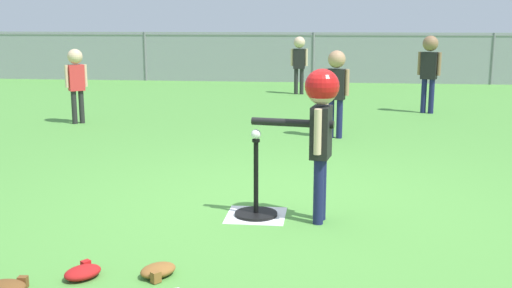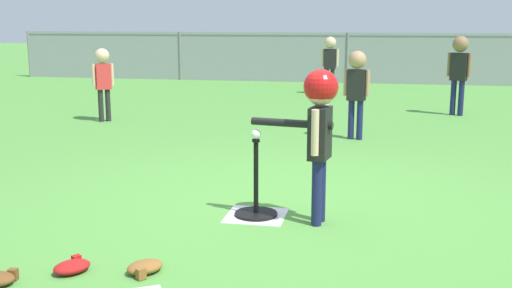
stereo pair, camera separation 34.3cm
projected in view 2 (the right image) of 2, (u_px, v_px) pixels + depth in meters
The scene contains 12 objects.
ground_plane at pixel (283, 207), 4.85m from camera, with size 60.00×60.00×0.00m, color #51933D.
home_plate at pixel (256, 215), 4.63m from camera, with size 0.44×0.44×0.01m, color white.
batting_tee at pixel (256, 205), 4.61m from camera, with size 0.32×0.32×0.59m.
baseball_on_tee at pixel (256, 134), 4.50m from camera, with size 0.07×0.07×0.07m, color white.
batter_child at pixel (319, 115), 4.31m from camera, with size 0.63×0.31×1.11m.
fielder_deep_center at pixel (330, 58), 11.88m from camera, with size 0.33×0.22×1.12m.
fielder_deep_right at pixel (103, 75), 8.76m from camera, with size 0.26×0.22×1.04m.
fielder_near_left at pixel (459, 65), 9.30m from camera, with size 0.34×0.24×1.20m.
fielder_deep_left at pixel (357, 83), 7.43m from camera, with size 0.32×0.21×1.08m.
glove_tossed_aside at pixel (72, 267), 3.59m from camera, with size 0.26×0.27×0.07m.
glove_outfield_drop at pixel (145, 267), 3.58m from camera, with size 0.26×0.27×0.07m.
outfield_fence at pixel (347, 56), 14.10m from camera, with size 16.06×0.06×1.15m.
Camera 2 is at (0.69, -4.61, 1.45)m, focal length 43.24 mm.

